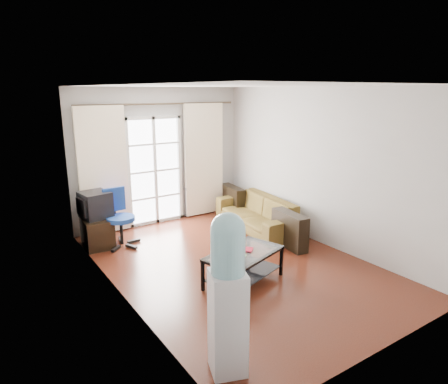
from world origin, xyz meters
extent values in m
plane|color=#522113|center=(0.00, 0.00, 0.00)|extent=(5.20, 5.20, 0.00)
plane|color=white|center=(0.00, 0.00, 2.70)|extent=(5.20, 5.20, 0.00)
cube|color=#B2AEAA|center=(0.00, 2.60, 1.35)|extent=(3.60, 0.02, 2.70)
cube|color=#B2AEAA|center=(0.00, -2.60, 1.35)|extent=(3.60, 0.02, 2.70)
cube|color=#B2AEAA|center=(-1.80, 0.00, 1.35)|extent=(0.02, 5.20, 2.70)
cube|color=#B2AEAA|center=(1.80, 0.00, 1.35)|extent=(0.02, 5.20, 2.70)
cube|color=white|center=(-0.15, 2.56, 1.07)|extent=(1.01, 0.02, 2.04)
cube|color=white|center=(-0.15, 2.54, 1.07)|extent=(1.16, 0.06, 2.15)
cylinder|color=#4C3F2D|center=(0.00, 2.50, 2.38)|extent=(3.30, 0.04, 0.04)
cube|color=#FFEFCD|center=(-1.20, 2.48, 1.20)|extent=(0.90, 0.07, 2.35)
cube|color=#FFEFCD|center=(0.95, 2.48, 1.20)|extent=(0.90, 0.07, 2.35)
cube|color=#939496|center=(0.80, 2.50, 0.33)|extent=(0.64, 0.12, 0.64)
imported|color=brown|center=(1.34, 1.12, 0.31)|extent=(2.31, 1.36, 0.61)
cube|color=silver|center=(-0.25, -0.58, 0.45)|extent=(1.27, 0.96, 0.01)
cube|color=black|center=(-0.25, -0.58, 0.14)|extent=(1.20, 0.88, 0.01)
cube|color=black|center=(-0.67, -1.02, 0.23)|extent=(0.05, 0.05, 0.45)
cube|color=black|center=(0.35, -0.69, 0.23)|extent=(0.05, 0.05, 0.45)
cube|color=black|center=(-0.85, -0.46, 0.23)|extent=(0.05, 0.05, 0.45)
cube|color=black|center=(0.17, -0.14, 0.23)|extent=(0.05, 0.05, 0.45)
imported|color=#2C7B44|center=(-0.47, -0.72, 0.49)|extent=(0.41, 0.41, 0.06)
imported|color=maroon|center=(-0.25, -0.58, 0.47)|extent=(0.38, 0.38, 0.02)
cube|color=black|center=(-0.60, -0.74, 0.47)|extent=(0.19, 0.08, 0.02)
cube|color=black|center=(-1.54, 1.94, 0.25)|extent=(0.50, 0.71, 0.50)
cube|color=black|center=(-1.52, 1.99, 0.73)|extent=(0.52, 0.55, 0.45)
cube|color=#0C19E5|center=(-1.30, 2.03, 0.73)|extent=(0.07, 0.39, 0.33)
cube|color=black|center=(-1.72, 1.97, 0.73)|extent=(0.18, 0.35, 0.29)
cylinder|color=black|center=(-1.20, 1.70, 0.25)|extent=(0.06, 0.06, 0.51)
cylinder|color=navy|center=(-1.20, 1.70, 0.50)|extent=(0.48, 0.48, 0.08)
cube|color=navy|center=(-1.22, 1.92, 0.79)|extent=(0.40, 0.09, 0.42)
cube|color=silver|center=(-1.46, -1.96, 0.52)|extent=(0.42, 0.42, 1.03)
cylinder|color=#8AC6D5|center=(-1.46, -1.96, 1.24)|extent=(0.31, 0.31, 0.41)
sphere|color=#8AC6D5|center=(-1.46, -1.96, 1.44)|extent=(0.31, 0.31, 0.31)
cube|color=black|center=(-1.31, -2.01, 0.87)|extent=(0.09, 0.14, 0.11)
camera|label=1|loc=(-3.34, -4.71, 2.65)|focal=32.00mm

